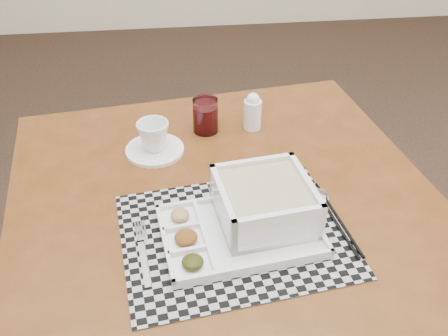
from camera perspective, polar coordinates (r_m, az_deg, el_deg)
The scene contains 11 objects.
floor at distance 2.00m, azimuth 2.32°, elevation -10.09°, with size 5.00×5.00×0.00m, color black.
dining_table at distance 1.19m, azimuth 0.17°, elevation -6.05°, with size 1.08×1.08×0.72m.
placemat at distance 1.04m, azimuth 1.18°, elevation -7.63°, with size 0.46×0.37×0.00m, color #9C9DA3.
serving_tray at distance 1.04m, azimuth 3.84°, elevation -4.83°, with size 0.35×0.27×0.10m.
fork at distance 1.02m, azimuth -9.11°, elevation -9.27°, with size 0.04×0.19×0.00m.
spoon at distance 1.14m, azimuth 11.28°, elevation -3.46°, with size 0.04×0.18×0.01m.
chopsticks at distance 1.10m, azimuth 12.66°, elevation -5.63°, with size 0.05×0.24×0.01m.
saucer at distance 1.29m, azimuth -7.91°, elevation 2.06°, with size 0.15×0.15×0.01m, color white.
cup at distance 1.27m, azimuth -8.07°, elevation 3.67°, with size 0.08×0.08×0.08m, color white.
juice_glass at distance 1.34m, azimuth -2.13°, elevation 5.89°, with size 0.07×0.07×0.09m.
creamer_bottle at distance 1.36m, azimuth 3.29°, elevation 6.46°, with size 0.05×0.05×0.11m.
Camera 1 is at (-0.24, -1.35, 1.45)m, focal length 40.00 mm.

